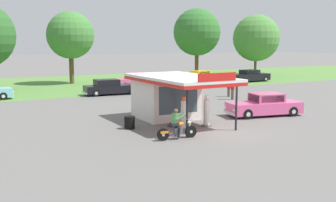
# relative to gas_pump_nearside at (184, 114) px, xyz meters

# --- Properties ---
(ground_plane) EXTENTS (300.00, 300.00, 0.00)m
(ground_plane) POSITION_rel_gas_pump_nearside_xyz_m (1.59, -1.67, -0.88)
(ground_plane) COLOR slate
(grass_verge_strip) EXTENTS (120.00, 24.00, 0.01)m
(grass_verge_strip) POSITION_rel_gas_pump_nearside_xyz_m (1.59, 28.33, -0.87)
(grass_verge_strip) COLOR #56843D
(grass_verge_strip) RESTS_ON ground
(service_station_kiosk) EXTENTS (4.15, 7.56, 3.32)m
(service_station_kiosk) POSITION_rel_gas_pump_nearside_xyz_m (0.78, 3.05, 0.83)
(service_station_kiosk) COLOR silver
(service_station_kiosk) RESTS_ON ground
(gas_pump_nearside) EXTENTS (0.44, 0.44, 1.92)m
(gas_pump_nearside) POSITION_rel_gas_pump_nearside_xyz_m (0.00, 0.00, 0.00)
(gas_pump_nearside) COLOR slate
(gas_pump_nearside) RESTS_ON ground
(gas_pump_offside) EXTENTS (0.44, 0.44, 1.86)m
(gas_pump_offside) POSITION_rel_gas_pump_nearside_xyz_m (1.57, -0.00, -0.03)
(gas_pump_offside) COLOR slate
(gas_pump_offside) RESTS_ON ground
(motorcycle_with_rider) EXTENTS (2.23, 0.70, 1.58)m
(motorcycle_with_rider) POSITION_rel_gas_pump_nearside_xyz_m (-1.58, -1.86, -0.22)
(motorcycle_with_rider) COLOR black
(motorcycle_with_rider) RESTS_ON ground
(featured_classic_sedan) EXTENTS (5.42, 2.85, 1.52)m
(featured_classic_sedan) POSITION_rel_gas_pump_nearside_xyz_m (7.01, 0.99, -0.19)
(featured_classic_sedan) COLOR #E55993
(featured_classic_sedan) RESTS_ON ground
(parked_car_back_row_centre_right) EXTENTS (5.53, 2.28, 1.62)m
(parked_car_back_row_centre_right) POSITION_rel_gas_pump_nearside_xyz_m (6.92, 20.92, -0.14)
(parked_car_back_row_centre_right) COLOR #E55993
(parked_car_back_row_centre_right) RESTS_ON ground
(parked_car_second_row_spare) EXTENTS (5.44, 2.29, 1.47)m
(parked_car_second_row_spare) POSITION_rel_gas_pump_nearside_xyz_m (1.97, 16.50, -0.20)
(parked_car_second_row_spare) COLOR black
(parked_car_second_row_spare) RESTS_ON ground
(parked_car_back_row_centre_left) EXTENTS (5.04, 2.58, 1.62)m
(parked_car_back_row_centre_left) POSITION_rel_gas_pump_nearside_xyz_m (15.05, 20.47, -0.14)
(parked_car_back_row_centre_left) COLOR gold
(parked_car_back_row_centre_left) RESTS_ON ground
(parked_car_back_row_left) EXTENTS (5.64, 2.11, 1.53)m
(parked_car_back_row_left) POSITION_rel_gas_pump_nearside_xyz_m (22.08, 19.83, -0.17)
(parked_car_back_row_left) COLOR black
(parked_car_back_row_left) RESTS_ON ground
(bystander_strolling_foreground) EXTENTS (0.38, 0.38, 1.74)m
(bystander_strolling_foreground) POSITION_rel_gas_pump_nearside_xyz_m (10.00, 8.17, 0.06)
(bystander_strolling_foreground) COLOR brown
(bystander_strolling_foreground) RESTS_ON ground
(bystander_leaning_by_kiosk) EXTENTS (0.34, 0.34, 1.54)m
(bystander_leaning_by_kiosk) POSITION_rel_gas_pump_nearside_xyz_m (10.85, 9.79, -0.06)
(bystander_leaning_by_kiosk) COLOR brown
(bystander_leaning_by_kiosk) RESTS_ON ground
(tree_oak_far_left) EXTENTS (5.63, 5.63, 8.62)m
(tree_oak_far_left) POSITION_rel_gas_pump_nearside_xyz_m (1.63, 28.44, 4.85)
(tree_oak_far_left) COLOR brown
(tree_oak_far_left) RESTS_ON ground
(tree_oak_far_right) EXTENTS (6.54, 6.54, 9.65)m
(tree_oak_far_right) POSITION_rel_gas_pump_nearside_xyz_m (19.19, 27.75, 5.34)
(tree_oak_far_right) COLOR brown
(tree_oak_far_right) RESTS_ON ground
(tree_oak_distant_spare) EXTENTS (7.03, 7.03, 9.15)m
(tree_oak_distant_spare) POSITION_rel_gas_pump_nearside_xyz_m (29.59, 27.57, 4.65)
(tree_oak_distant_spare) COLOR brown
(tree_oak_distant_spare) RESTS_ON ground
(spare_tire_stack) EXTENTS (0.60, 0.60, 0.72)m
(spare_tire_stack) POSITION_rel_gas_pump_nearside_xyz_m (-2.65, 1.61, -0.52)
(spare_tire_stack) COLOR black
(spare_tire_stack) RESTS_ON ground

